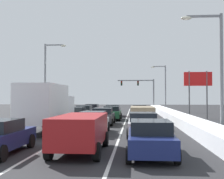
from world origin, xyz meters
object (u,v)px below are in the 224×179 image
(suv_red_center_lane_nearest, at_px, (81,130))
(sedan_silver_center_lane_second, at_px, (93,122))
(street_lamp_left_mid, at_px, (48,74))
(box_truck_left_lane_second, at_px, (47,105))
(sedan_green_center_lane_fourth, at_px, (112,113))
(sedan_white_right_lane_second, at_px, (143,124))
(sedan_gray_right_lane_fourth, at_px, (141,113))
(sedan_charcoal_center_lane_third, at_px, (103,116))
(sedan_tan_left_lane_third, at_px, (76,114))
(traffic_light_gantry, at_px, (142,87))
(sedan_gray_left_lane_fourth, at_px, (85,111))
(sedan_maroon_right_lane_fifth, at_px, (139,111))
(suv_tan_right_lane_third, at_px, (142,114))
(roadside_sign_right, at_px, (198,84))
(sedan_black_center_lane_fifth, at_px, (113,110))
(sedan_navy_right_lane_nearest, at_px, (150,138))
(street_lamp_right_near, at_px, (216,62))
(street_lamp_right_mid, at_px, (163,84))
(sedan_maroon_left_lane_fifth, at_px, (92,109))

(suv_red_center_lane_nearest, height_order, sedan_silver_center_lane_second, suv_red_center_lane_nearest)
(suv_red_center_lane_nearest, bearing_deg, street_lamp_left_mid, 110.81)
(box_truck_left_lane_second, bearing_deg, sedan_green_center_lane_fourth, 71.88)
(sedan_white_right_lane_second, distance_m, sedan_gray_right_lane_fourth, 12.49)
(sedan_silver_center_lane_second, xyz_separation_m, sedan_charcoal_center_lane_third, (0.01, 6.35, 0.00))
(sedan_tan_left_lane_third, xyz_separation_m, traffic_light_gantry, (7.48, 31.04, 3.73))
(sedan_gray_left_lane_fourth, bearing_deg, sedan_white_right_lane_second, -67.87)
(sedan_gray_left_lane_fourth, bearing_deg, sedan_maroon_right_lane_fifth, 19.49)
(sedan_white_right_lane_second, xyz_separation_m, sedan_charcoal_center_lane_third, (-3.37, 7.46, 0.00))
(sedan_maroon_right_lane_fifth, xyz_separation_m, traffic_light_gantry, (0.98, 22.24, 3.73))
(suv_tan_right_lane_third, distance_m, sedan_charcoal_center_lane_third, 3.67)
(sedan_maroon_right_lane_fifth, relative_size, roadside_sign_right, 0.82)
(sedan_gray_left_lane_fourth, bearing_deg, sedan_black_center_lane_fifth, 39.60)
(box_truck_left_lane_second, bearing_deg, sedan_navy_right_lane_nearest, -48.50)
(sedan_green_center_lane_fourth, xyz_separation_m, box_truck_left_lane_second, (-3.77, -11.51, 1.14))
(sedan_charcoal_center_lane_third, bearing_deg, box_truck_left_lane_second, -119.60)
(sedan_black_center_lane_fifth, bearing_deg, sedan_white_right_lane_second, -80.07)
(sedan_tan_left_lane_third, bearing_deg, street_lamp_left_mid, 131.49)
(sedan_tan_left_lane_third, bearing_deg, sedan_black_center_lane_fifth, 71.56)
(box_truck_left_lane_second, bearing_deg, sedan_tan_left_lane_third, 87.42)
(sedan_gray_right_lane_fourth, height_order, traffic_light_gantry, traffic_light_gantry)
(sedan_black_center_lane_fifth, relative_size, sedan_gray_left_lane_fourth, 1.00)
(street_lamp_right_near, distance_m, street_lamp_right_mid, 32.53)
(suv_tan_right_lane_third, xyz_separation_m, street_lamp_left_mid, (-10.92, 8.48, 4.23))
(sedan_charcoal_center_lane_third, height_order, sedan_tan_left_lane_third, same)
(sedan_gray_left_lane_fourth, bearing_deg, sedan_silver_center_lane_second, -77.94)
(sedan_green_center_lane_fourth, xyz_separation_m, roadside_sign_right, (9.77, 2.14, 3.25))
(sedan_white_right_lane_second, relative_size, sedan_maroon_left_lane_fifth, 1.00)
(sedan_gray_right_lane_fourth, relative_size, sedan_silver_center_lane_second, 1.00)
(sedan_black_center_lane_fifth, relative_size, sedan_maroon_left_lane_fifth, 1.00)
(sedan_green_center_lane_fourth, bearing_deg, sedan_navy_right_lane_nearest, -80.82)
(suv_tan_right_lane_third, xyz_separation_m, sedan_gray_left_lane_fourth, (-6.75, 9.90, -0.25))
(roadside_sign_right, bearing_deg, suv_red_center_lane_nearest, -114.96)
(sedan_maroon_right_lane_fifth, xyz_separation_m, sedan_gray_left_lane_fourth, (-6.75, -2.39, 0.00))
(sedan_navy_right_lane_nearest, height_order, sedan_gray_left_lane_fourth, same)
(traffic_light_gantry, bearing_deg, sedan_black_center_lane_fifth, -101.44)
(sedan_charcoal_center_lane_third, relative_size, sedan_gray_left_lane_fourth, 1.00)
(sedan_green_center_lane_fourth, xyz_separation_m, sedan_tan_left_lane_third, (-3.39, -3.15, 0.00))
(sedan_gray_right_lane_fourth, distance_m, street_lamp_right_mid, 21.17)
(sedan_gray_right_lane_fourth, xyz_separation_m, traffic_light_gantry, (0.94, 28.41, 3.73))
(sedan_gray_right_lane_fourth, distance_m, sedan_maroon_right_lane_fifth, 6.17)
(sedan_navy_right_lane_nearest, bearing_deg, sedan_white_right_lane_second, 91.24)
(sedan_white_right_lane_second, bearing_deg, box_truck_left_lane_second, 167.40)
(sedan_maroon_right_lane_fifth, distance_m, roadside_sign_right, 8.20)
(sedan_maroon_right_lane_fifth, bearing_deg, suv_red_center_lane_nearest, -97.19)
(sedan_green_center_lane_fourth, xyz_separation_m, traffic_light_gantry, (4.09, 27.88, 3.73))
(suv_tan_right_lane_third, xyz_separation_m, roadside_sign_right, (6.66, 8.78, 3.00))
(sedan_white_right_lane_second, bearing_deg, sedan_gray_left_lane_fourth, 112.13)
(sedan_navy_right_lane_nearest, relative_size, sedan_white_right_lane_second, 1.00)
(suv_red_center_lane_nearest, height_order, sedan_maroon_left_lane_fifth, suv_red_center_lane_nearest)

